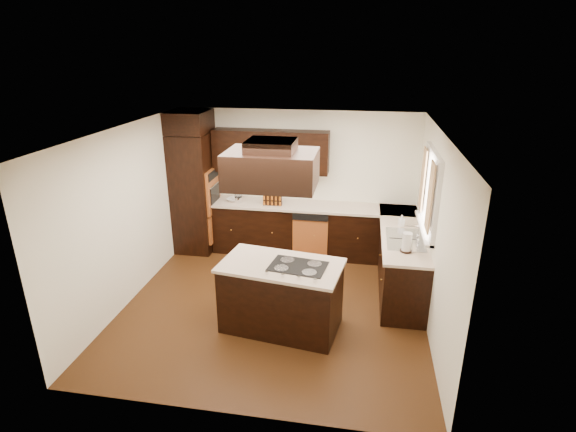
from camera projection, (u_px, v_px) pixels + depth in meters
The scene contains 30 objects.
floor at pixel (274, 305), 6.49m from camera, with size 4.20×4.20×0.02m, color #563014.
ceiling at pixel (272, 130), 5.60m from camera, with size 4.20×4.20×0.02m, color white.
wall_back at pixel (297, 181), 7.99m from camera, with size 4.20×0.02×2.50m, color white.
wall_front at pixel (227, 308), 4.10m from camera, with size 4.20×0.02×2.50m, color white.
wall_left at pixel (128, 215), 6.38m from camera, with size 0.02×4.20×2.50m, color white.
wall_right at pixel (435, 234), 5.71m from camera, with size 0.02×4.20×2.50m, color white.
oven_column at pixel (194, 193), 7.96m from camera, with size 0.65×0.75×2.12m, color black.
wall_oven_face at pixel (213, 191), 7.89m from camera, with size 0.05×0.62×0.78m, color #B15A26.
base_cabinets_back at pixel (296, 230), 7.99m from camera, with size 2.93×0.60×0.88m, color black.
base_cabinets_right at pixel (400, 259), 6.88m from camera, with size 0.60×2.40×0.88m, color black.
countertop_back at pixel (296, 206), 7.81m from camera, with size 2.93×0.63×0.04m, color beige.
countertop_right at pixel (402, 231), 6.72m from camera, with size 0.63×2.40×0.04m, color beige.
upper_cabinets at pixel (271, 151), 7.69m from camera, with size 2.00×0.34×0.72m, color black.
dishwasher_front at pixel (310, 240), 7.68m from camera, with size 0.60×0.05×0.72m, color #B15A26.
window_frame at pixel (430, 191), 6.08m from camera, with size 0.06×1.32×1.12m, color silver.
window_pane at pixel (432, 192), 6.08m from camera, with size 0.00×1.20×1.00m, color white.
curtain_left at pixel (430, 197), 5.69m from camera, with size 0.02×0.34×0.90m, color beige.
curtain_right at pixel (423, 179), 6.46m from camera, with size 0.02×0.34×0.90m, color beige.
sink_rim at pixel (405, 239), 6.38m from camera, with size 0.52×0.84×0.01m, color silver.
island at pixel (281, 297), 5.83m from camera, with size 1.47×0.80×0.88m, color black.
island_top at pixel (281, 266), 5.67m from camera, with size 1.52×0.86×0.04m, color beige.
cooktop at pixel (298, 266), 5.59m from camera, with size 0.69×0.46×0.01m, color black.
range_hood at pixel (271, 169), 5.20m from camera, with size 1.05×0.72×0.42m, color black.
hood_duct at pixel (271, 146), 5.10m from camera, with size 0.55×0.50×0.13m, color black.
blender_base at pixel (238, 200), 7.89m from camera, with size 0.15×0.15×0.10m, color silver.
blender_pitcher at pixel (238, 190), 7.83m from camera, with size 0.13×0.13×0.26m, color silver.
spice_rack at pixel (273, 198), 7.73m from camera, with size 0.32×0.08×0.27m, color black.
mixing_bowl at pixel (234, 200), 7.96m from camera, with size 0.23×0.23×0.06m, color silver.
soap_bottle at pixel (402, 221), 6.84m from camera, with size 0.08×0.08×0.18m, color silver.
paper_towel at pixel (407, 242), 5.95m from camera, with size 0.12×0.12×0.27m, color silver.
Camera 1 is at (1.14, -5.50, 3.49)m, focal length 28.00 mm.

